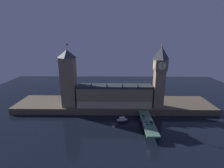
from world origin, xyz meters
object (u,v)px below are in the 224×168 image
at_px(victoria_tower, 69,79).
at_px(car_northbound_lead, 144,116).
at_px(street_lamp_near, 146,126).
at_px(street_lamp_far, 140,110).
at_px(car_northbound_trail, 146,123).
at_px(street_lamp_mid, 154,118).
at_px(pedestrian_mid_walk, 152,119).
at_px(clock_tower, 160,75).
at_px(car_southbound_lead, 151,123).
at_px(boat_upstream, 122,120).
at_px(pedestrian_far_rail, 140,113).

relative_size(victoria_tower, car_northbound_lead, 15.36).
relative_size(street_lamp_near, street_lamp_far, 0.92).
height_order(car_northbound_trail, street_lamp_mid, street_lamp_mid).
bearing_deg(pedestrian_mid_walk, car_northbound_lead, 136.16).
relative_size(clock_tower, pedestrian_mid_walk, 38.46).
distance_m(victoria_tower, car_southbound_lead, 93.63).
distance_m(clock_tower, boat_upstream, 59.19).
distance_m(victoria_tower, street_lamp_far, 80.17).
bearing_deg(car_northbound_lead, street_lamp_near, -96.28).
bearing_deg(boat_upstream, car_northbound_trail, -35.94).
bearing_deg(pedestrian_mid_walk, victoria_tower, 159.69).
height_order(clock_tower, pedestrian_far_rail, clock_tower).
bearing_deg(street_lamp_mid, car_southbound_lead, -128.80).
bearing_deg(street_lamp_mid, car_northbound_lead, 126.91).
bearing_deg(car_northbound_lead, street_lamp_mid, -53.09).
xyz_separation_m(car_northbound_lead, car_southbound_lead, (4.56, -12.96, 0.09)).
height_order(pedestrian_far_rail, street_lamp_mid, street_lamp_mid).
xyz_separation_m(clock_tower, victoria_tower, (-94.28, 2.12, -4.38)).
xyz_separation_m(car_southbound_lead, pedestrian_far_rail, (-6.83, 18.65, 0.26)).
height_order(pedestrian_mid_walk, boat_upstream, pedestrian_mid_walk).
bearing_deg(car_southbound_lead, clock_tower, 68.45).
height_order(pedestrian_mid_walk, street_lamp_mid, street_lamp_mid).
height_order(car_northbound_trail, street_lamp_far, street_lamp_far).
distance_m(street_lamp_mid, street_lamp_far, 17.76).
xyz_separation_m(car_northbound_trail, street_lamp_near, (-2.68, -10.15, 3.54)).
height_order(street_lamp_mid, boat_upstream, street_lamp_mid).
bearing_deg(street_lamp_mid, clock_tower, 70.62).
height_order(car_northbound_lead, car_southbound_lead, car_southbound_lead).
height_order(clock_tower, car_northbound_trail, clock_tower).
xyz_separation_m(clock_tower, car_northbound_trail, (-18.34, -36.15, -34.74)).
relative_size(car_northbound_lead, pedestrian_mid_walk, 2.53).
bearing_deg(street_lamp_near, boat_upstream, 125.20).
bearing_deg(boat_upstream, clock_tower, 29.25).
xyz_separation_m(pedestrian_mid_walk, street_lamp_far, (-9.51, 11.65, 3.65)).
bearing_deg(victoria_tower, boat_upstream, -22.99).
bearing_deg(boat_upstream, pedestrian_mid_walk, -14.47).
distance_m(clock_tower, pedestrian_far_rail, 43.27).
bearing_deg(car_northbound_trail, car_southbound_lead, 15.22).
bearing_deg(clock_tower, car_northbound_trail, -116.90).
distance_m(pedestrian_mid_walk, street_lamp_near, 20.44).
relative_size(pedestrian_mid_walk, boat_upstream, 0.14).
bearing_deg(car_northbound_lead, victoria_tower, 162.42).
bearing_deg(street_lamp_mid, boat_upstream, 159.88).
height_order(clock_tower, street_lamp_mid, clock_tower).
bearing_deg(street_lamp_mid, car_northbound_trail, -147.72).
height_order(victoria_tower, boat_upstream, victoria_tower).
relative_size(car_northbound_trail, pedestrian_mid_walk, 2.33).
relative_size(car_southbound_lead, boat_upstream, 0.35).
bearing_deg(street_lamp_near, clock_tower, 65.58).
distance_m(car_northbound_trail, pedestrian_far_rail, 20.03).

